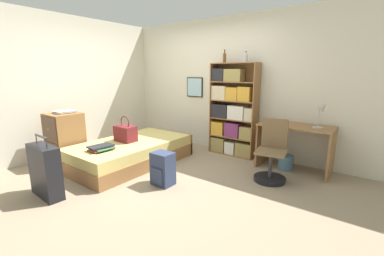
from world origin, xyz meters
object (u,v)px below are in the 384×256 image
Objects in this scene: suitcase at (45,171)px; bottle_green at (225,58)px; bed at (132,152)px; bookcase at (232,114)px; desk at (295,139)px; handbag at (125,133)px; backpack at (163,169)px; waste_bin at (286,162)px; dresser at (65,139)px; desk_lamp at (322,110)px; desk_chair at (271,161)px; bottle_brown at (246,58)px; magazine_pile_on_dresser at (64,112)px; book_stack_on_bed at (101,148)px.

bottle_green reaches higher than suitcase.
bed is 1.98m from bookcase.
handbag is at bearing -149.74° from desk.
backpack is 1.94× the size of waste_bin.
dresser reaches higher than handbag.
dresser is 2.14× the size of desk_lamp.
desk_chair is at bearing -29.83° from bottle_green.
bookcase is 1.04m from bottle_green.
bookcase reaches higher than handbag.
bottle_brown reaches higher than desk.
bed is at bearing 37.98° from dresser.
bottle_green is (1.86, 2.12, 0.91)m from magazine_pile_on_dresser.
bottle_green is at bearing 56.39° from bed.
magazine_pile_on_dresser reaches higher than handbag.
magazine_pile_on_dresser is 0.40× the size of desk_chair.
bed is at bearing -161.24° from desk_chair.
bookcase reaches higher than desk.
dresser reaches higher than book_stack_on_bed.
dresser is at bearing -154.98° from desk_chair.
dresser is 0.47m from magazine_pile_on_dresser.
magazine_pile_on_dresser is 1.47× the size of waste_bin.
book_stack_on_bed is 0.92× the size of desk_lamp.
book_stack_on_bed is 0.47× the size of suitcase.
book_stack_on_bed is (0.12, -0.57, -0.10)m from handbag.
desk_chair is (3.10, 1.41, -0.62)m from magazine_pile_on_dresser.
bed is 2.39m from bottle_green.
dresser is at bearing -142.25° from handbag.
dresser is 4.66× the size of bottle_brown.
magazine_pile_on_dresser reaches higher than desk.
bed is at bearing -150.08° from waste_bin.
handbag is 0.93× the size of backpack.
book_stack_on_bed reaches higher than waste_bin.
bed is at bearing -150.09° from desk.
magazine_pile_on_dresser reaches higher than book_stack_on_bed.
waste_bin is at bearing 29.92° from bed.
waste_bin is (2.26, 1.30, -0.08)m from bed.
bookcase is 7.38× the size of bottle_green.
bed is 1.49m from suitcase.
bottle_green is at bearing 55.61° from handbag.
desk_chair is at bearing -95.22° from waste_bin.
handbag is at bearing -149.72° from waste_bin.
book_stack_on_bed is 2.67m from bottle_green.
suitcase is (0.05, -0.85, -0.10)m from book_stack_on_bed.
magazine_pile_on_dresser is at bearing -133.36° from bookcase.
bed is 2.74m from desk.
bottle_brown is 0.46× the size of desk_lamp.
bookcase is (2.04, 2.19, 0.35)m from dresser.
dresser is at bearing -93.66° from magazine_pile_on_dresser.
suitcase is 2.26× the size of magazine_pile_on_dresser.
desk_lamp is (3.60, 2.00, 0.11)m from magazine_pile_on_dresser.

